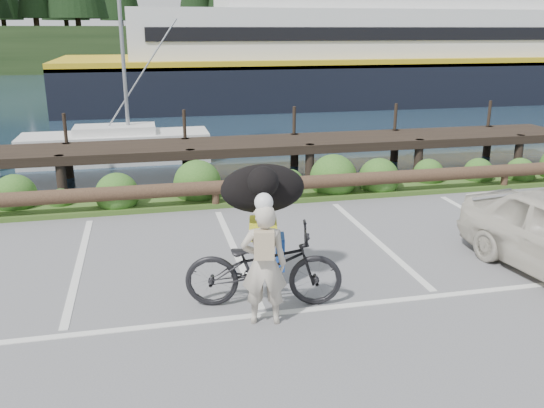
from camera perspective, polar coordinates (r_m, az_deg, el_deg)
The scene contains 7 objects.
ground at distance 8.29m, azimuth -1.43°, elevation -9.66°, with size 72.00×72.00×0.00m, color #5E5E60.
harbor_backdrop at distance 85.89m, azimuth -11.86°, elevation 14.16°, with size 170.00×160.00×30.00m.
vegetation_strip at distance 13.17m, azimuth -5.98°, elevation 0.73°, with size 34.00×1.60×0.10m, color #3D5B21.
log_rail at distance 12.52m, azimuth -5.58°, elevation -0.36°, with size 32.00×0.30×0.60m, color #443021, non-canonical shape.
bicycle at distance 7.98m, azimuth -0.83°, elevation -6.22°, with size 0.76×2.17×1.14m, color black.
cyclist at distance 7.42m, azimuth -0.79°, elevation -6.02°, with size 0.60×0.39×1.63m, color #C0B5A2.
dog at distance 8.33m, azimuth -0.91°, elevation 1.56°, with size 1.24×0.61×0.72m, color black.
Camera 1 is at (-1.43, -7.27, 3.72)m, focal length 38.00 mm.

